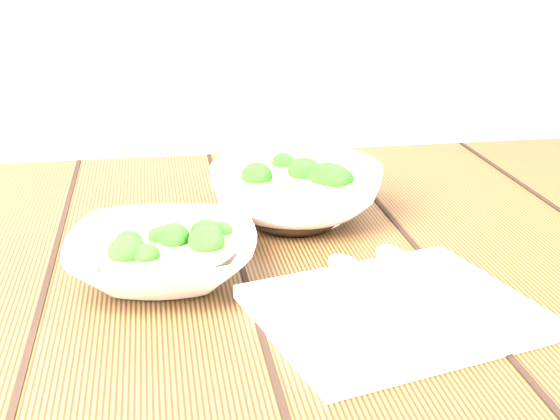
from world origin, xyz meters
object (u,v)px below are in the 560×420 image
object	(u,v)px
table	(256,345)
napkin	(394,311)
soup_bowl_front	(162,254)
soup_bowl_back	(296,190)
trivet	(294,213)

from	to	relation	value
table	napkin	bearing A→B (deg)	-59.39
soup_bowl_front	soup_bowl_back	world-z (taller)	soup_bowl_back
trivet	napkin	distance (m)	0.26
trivet	soup_bowl_front	bearing A→B (deg)	-141.22
table	trivet	size ratio (longest dim) A/B	10.66
table	soup_bowl_front	distance (m)	0.19
trivet	napkin	bearing A→B (deg)	-79.40
soup_bowl_back	napkin	bearing A→B (deg)	-81.60
table	soup_bowl_back	world-z (taller)	soup_bowl_back
soup_bowl_back	trivet	bearing A→B (deg)	-105.91
soup_bowl_back	napkin	size ratio (longest dim) A/B	1.00
table	trivet	world-z (taller)	trivet
table	soup_bowl_back	size ratio (longest dim) A/B	4.99
napkin	table	bearing A→B (deg)	106.00
soup_bowl_front	trivet	world-z (taller)	soup_bowl_front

